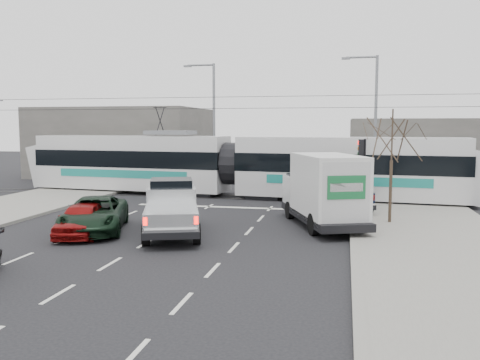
% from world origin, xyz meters
% --- Properties ---
extents(ground, '(120.00, 120.00, 0.00)m').
position_xyz_m(ground, '(0.00, 0.00, 0.00)').
color(ground, black).
rests_on(ground, ground).
extents(sidewalk_right, '(6.00, 60.00, 0.15)m').
position_xyz_m(sidewalk_right, '(9.00, 0.00, 0.07)').
color(sidewalk_right, gray).
rests_on(sidewalk_right, ground).
extents(rails, '(60.00, 1.60, 0.03)m').
position_xyz_m(rails, '(0.00, 10.00, 0.01)').
color(rails, '#33302D').
rests_on(rails, ground).
extents(building_left, '(14.00, 10.00, 6.00)m').
position_xyz_m(building_left, '(-14.00, 22.00, 3.00)').
color(building_left, slate).
rests_on(building_left, ground).
extents(building_right, '(12.00, 10.00, 5.00)m').
position_xyz_m(building_right, '(12.00, 24.00, 2.50)').
color(building_right, slate).
rests_on(building_right, ground).
extents(bare_tree, '(2.40, 2.40, 5.00)m').
position_xyz_m(bare_tree, '(7.60, 2.50, 3.79)').
color(bare_tree, '#47382B').
rests_on(bare_tree, ground).
extents(traffic_signal, '(0.44, 0.44, 3.60)m').
position_xyz_m(traffic_signal, '(6.47, 6.50, 2.74)').
color(traffic_signal, black).
rests_on(traffic_signal, ground).
extents(street_lamp_near, '(2.38, 0.25, 9.00)m').
position_xyz_m(street_lamp_near, '(7.31, 14.00, 5.11)').
color(street_lamp_near, slate).
rests_on(street_lamp_near, ground).
extents(street_lamp_far, '(2.38, 0.25, 9.00)m').
position_xyz_m(street_lamp_far, '(-4.19, 16.00, 5.11)').
color(street_lamp_far, slate).
rests_on(street_lamp_far, ground).
extents(catenary, '(60.00, 0.20, 7.00)m').
position_xyz_m(catenary, '(0.00, 10.00, 3.88)').
color(catenary, black).
rests_on(catenary, ground).
extents(tram, '(27.69, 5.57, 5.62)m').
position_xyz_m(tram, '(-1.35, 10.36, 2.00)').
color(tram, silver).
rests_on(tram, ground).
extents(silver_pickup, '(3.83, 6.27, 2.16)m').
position_xyz_m(silver_pickup, '(-1.39, -0.94, 1.07)').
color(silver_pickup, black).
rests_on(silver_pickup, ground).
extents(box_truck, '(4.30, 6.75, 3.19)m').
position_xyz_m(box_truck, '(4.71, 1.60, 1.58)').
color(box_truck, black).
rests_on(box_truck, ground).
extents(navy_pickup, '(3.24, 5.04, 2.00)m').
position_xyz_m(navy_pickup, '(5.40, 6.35, 0.99)').
color(navy_pickup, black).
rests_on(navy_pickup, ground).
extents(green_car, '(3.92, 5.66, 1.44)m').
position_xyz_m(green_car, '(-4.63, -1.39, 0.72)').
color(green_car, black).
rests_on(green_car, ground).
extents(red_car, '(2.46, 4.17, 1.33)m').
position_xyz_m(red_car, '(-4.77, -2.20, 0.67)').
color(red_car, maroon).
rests_on(red_car, ground).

